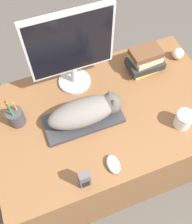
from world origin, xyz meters
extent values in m
plane|color=#4C4742|center=(0.00, 0.00, 0.00)|extent=(12.00, 12.00, 0.00)
cube|color=brown|center=(0.00, 0.39, 0.38)|extent=(1.26, 0.78, 0.75)
cube|color=#2D2D33|center=(-0.14, 0.38, 0.76)|extent=(0.41, 0.18, 0.02)
ellipsoid|color=#66605B|center=(-0.14, 0.38, 0.84)|extent=(0.36, 0.16, 0.12)
sphere|color=#4C4742|center=(0.02, 0.38, 0.83)|extent=(0.11, 0.11, 0.11)
cone|color=#4C4742|center=(0.02, 0.35, 0.89)|extent=(0.04, 0.04, 0.05)
cone|color=#4C4742|center=(0.02, 0.41, 0.89)|extent=(0.04, 0.04, 0.05)
cylinder|color=#B7B7BC|center=(-0.10, 0.64, 0.76)|extent=(0.18, 0.18, 0.02)
cylinder|color=#B7B7BC|center=(-0.10, 0.64, 0.83)|extent=(0.04, 0.04, 0.12)
cube|color=#B7B7BC|center=(-0.10, 0.64, 1.05)|extent=(0.45, 0.03, 0.36)
cube|color=black|center=(-0.10, 0.63, 1.05)|extent=(0.42, 0.01, 0.34)
ellipsoid|color=silver|center=(-0.09, 0.09, 0.77)|extent=(0.06, 0.10, 0.04)
cylinder|color=silver|center=(0.34, 0.18, 0.80)|extent=(0.09, 0.09, 0.09)
torus|color=silver|center=(0.38, 0.18, 0.80)|extent=(0.06, 0.01, 0.06)
cylinder|color=#38383D|center=(-0.46, 0.50, 0.80)|extent=(0.09, 0.09, 0.10)
cylinder|color=orange|center=(-0.44, 0.51, 0.85)|extent=(0.01, 0.01, 0.12)
cylinder|color=#B21E1E|center=(-0.48, 0.51, 0.86)|extent=(0.01, 0.01, 0.15)
cylinder|color=#338C38|center=(-0.47, 0.48, 0.87)|extent=(0.01, 0.01, 0.17)
sphere|color=beige|center=(0.55, 0.60, 0.79)|extent=(0.07, 0.07, 0.07)
cube|color=#4C4C51|center=(-0.24, 0.06, 0.81)|extent=(0.05, 0.03, 0.13)
cube|color=black|center=(-0.24, 0.04, 0.80)|extent=(0.03, 0.00, 0.06)
cube|color=#CCC14C|center=(0.31, 0.59, 0.77)|extent=(0.17, 0.14, 0.03)
cube|color=black|center=(0.32, 0.59, 0.80)|extent=(0.21, 0.13, 0.04)
cube|color=#C6B284|center=(0.33, 0.60, 0.84)|extent=(0.17, 0.14, 0.03)
cube|color=brown|center=(0.32, 0.60, 0.87)|extent=(0.18, 0.12, 0.04)
camera|label=1|loc=(-0.32, -0.28, 1.96)|focal=42.00mm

